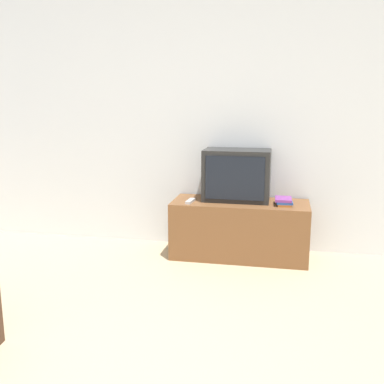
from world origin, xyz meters
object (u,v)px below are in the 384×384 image
(tv_stand, at_px, (240,229))
(remote_on_stand, at_px, (190,201))
(book_stack, at_px, (284,201))
(television, at_px, (237,175))

(tv_stand, distance_m, remote_on_stand, 0.52)
(remote_on_stand, bearing_deg, book_stack, 5.29)
(tv_stand, relative_size, book_stack, 5.39)
(tv_stand, bearing_deg, television, 121.88)
(tv_stand, xyz_separation_m, television, (-0.04, 0.07, 0.49))
(book_stack, bearing_deg, remote_on_stand, -174.71)
(television, height_order, book_stack, television)
(television, xyz_separation_m, book_stack, (0.42, -0.10, -0.20))
(tv_stand, height_order, remote_on_stand, remote_on_stand)
(tv_stand, relative_size, remote_on_stand, 7.12)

